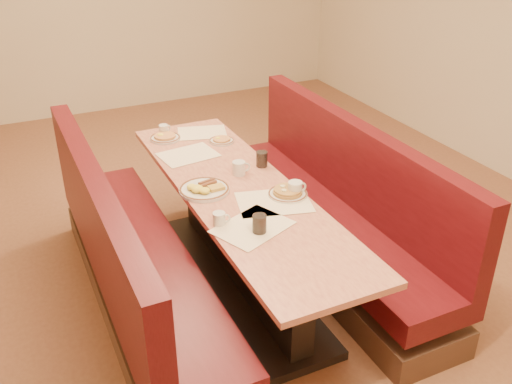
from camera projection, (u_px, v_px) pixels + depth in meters
name	position (u px, v px, depth m)	size (l,w,h in m)	color
ground	(241.00, 284.00, 4.00)	(8.00, 8.00, 0.00)	#9E6647
diner_table	(240.00, 239.00, 3.82)	(0.70, 2.50, 0.75)	black
booth_left	(133.00, 268.00, 3.55)	(0.55, 2.50, 1.05)	#4C3326
booth_right	(333.00, 217.00, 4.10)	(0.55, 2.50, 1.05)	#4C3326
placemat_near_left	(253.00, 227.00, 3.23)	(0.42, 0.31, 0.00)	#FFF0C7
placemat_near_right	(274.00, 202.00, 3.48)	(0.44, 0.33, 0.00)	#FFF0C7
placemat_far_left	(188.00, 155.00, 4.11)	(0.40, 0.30, 0.00)	#FFF0C7
placemat_far_right	(202.00, 133.00, 4.48)	(0.37, 0.28, 0.00)	#FFF0C7
pancake_plate	(288.00, 193.00, 3.56)	(0.25, 0.25, 0.06)	silver
eggs_plate	(204.00, 189.00, 3.60)	(0.32, 0.32, 0.06)	silver
extra_plate_mid	(221.00, 140.00, 4.32)	(0.19, 0.19, 0.04)	silver
extra_plate_far	(165.00, 137.00, 4.36)	(0.23, 0.23, 0.05)	silver
coffee_mug_a	(296.00, 189.00, 3.54)	(0.13, 0.09, 0.09)	silver
coffee_mug_b	(220.00, 219.00, 3.24)	(0.10, 0.07, 0.08)	silver
coffee_mug_c	(239.00, 168.00, 3.81)	(0.12, 0.09, 0.09)	silver
coffee_mug_d	(164.00, 129.00, 4.45)	(0.10, 0.07, 0.08)	silver
soda_tumbler_near	(259.00, 224.00, 3.16)	(0.08, 0.08, 0.11)	black
soda_tumbler_mid	(262.00, 159.00, 3.92)	(0.08, 0.08, 0.11)	black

